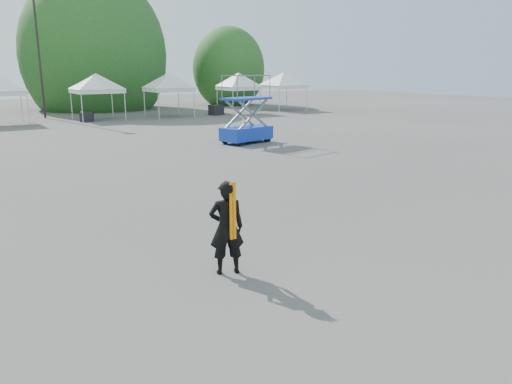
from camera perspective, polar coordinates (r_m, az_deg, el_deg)
ground at (r=10.42m, az=-6.86°, el=-6.61°), size 120.00×120.00×0.00m
light_pole_east at (r=41.49m, az=-23.68°, el=15.38°), size 0.60×0.25×9.80m
tree_mid_e at (r=49.62m, az=-17.98°, el=14.64°), size 5.12×5.12×7.79m
tree_far_e at (r=52.78m, az=-3.14°, el=13.86°), size 3.84×3.84×5.84m
tent_f at (r=38.70m, az=-17.83°, el=12.40°), size 4.59×4.59×3.88m
tent_g at (r=39.95m, az=-10.02°, el=12.86°), size 4.41×4.41×3.88m
tent_h at (r=42.21m, az=-2.02°, el=13.10°), size 4.02×4.02×3.88m
tent_extra_8 at (r=45.71m, az=3.15°, el=13.15°), size 4.58×4.58×3.88m
man at (r=8.97m, az=-3.38°, el=-4.09°), size 0.73×0.60×1.73m
scissor_lift at (r=25.12m, az=-1.11°, el=9.44°), size 2.81×1.84×3.34m
crate_mid at (r=37.62m, az=-18.77°, el=8.15°), size 1.08×0.97×0.69m
crate_east at (r=41.01m, az=-4.57°, el=9.33°), size 1.16×0.97×0.80m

